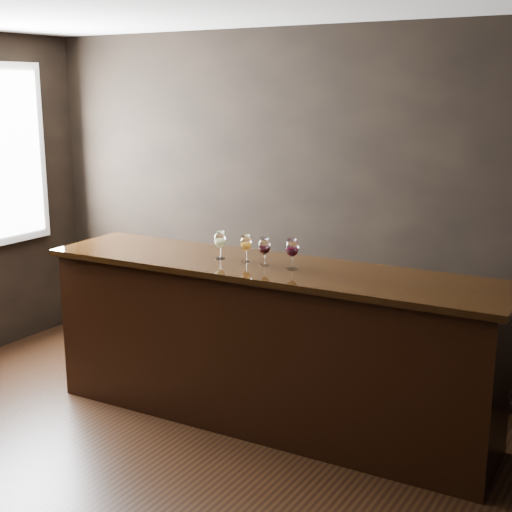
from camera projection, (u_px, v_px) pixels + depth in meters
The scene contains 9 objects.
ground at pixel (112, 485), 4.29m from camera, with size 5.00×5.00×0.00m, color black.
room_shell at pixel (81, 181), 4.08m from camera, with size 5.02×4.52×2.81m.
bar_counter at pixel (267, 347), 4.99m from camera, with size 3.18×0.69×1.11m, color black.
bar_top at pixel (268, 268), 4.86m from camera, with size 3.28×0.76×0.04m, color black.
back_bar_shelf at pixel (240, 318), 6.08m from camera, with size 2.30×0.40×0.83m, color black.
glass_white at pixel (220, 240), 5.00m from camera, with size 0.08×0.08×0.20m.
glass_amber at pixel (246, 243), 4.93m from camera, with size 0.08×0.08×0.19m.
glass_red_a at pixel (264, 247), 4.80m from camera, with size 0.08×0.08×0.19m.
glass_red_b at pixel (292, 249), 4.71m from camera, with size 0.09×0.09×0.21m.
Camera 1 is at (2.76, -2.83, 2.33)m, focal length 50.00 mm.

